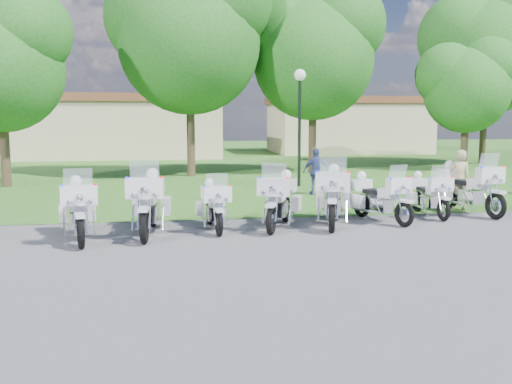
{
  "coord_description": "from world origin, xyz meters",
  "views": [
    {
      "loc": [
        -2.52,
        -11.59,
        2.66
      ],
      "look_at": [
        -0.5,
        1.2,
        0.95
      ],
      "focal_mm": 40.0,
      "sensor_mm": 36.0,
      "label": 1
    }
  ],
  "objects": [
    {
      "name": "motorcycle_0",
      "position": [
        -4.44,
        1.13,
        0.68
      ],
      "size": [
        1.07,
        2.4,
        1.62
      ],
      "rotation": [
        0.0,
        0.0,
        3.33
      ],
      "color": "black",
      "rests_on": "ground"
    },
    {
      "name": "motorcycle_2",
      "position": [
        -1.44,
        1.78,
        0.59
      ],
      "size": [
        0.76,
        2.1,
        1.41
      ],
      "rotation": [
        0.0,
        0.0,
        3.21
      ],
      "color": "black",
      "rests_on": "ground"
    },
    {
      "name": "motorcycle_3",
      "position": [
        0.19,
        1.81,
        0.68
      ],
      "size": [
        1.38,
        2.28,
        1.63
      ],
      "rotation": [
        0.0,
        0.0,
        2.74
      ],
      "color": "black",
      "rests_on": "ground"
    },
    {
      "name": "motorcycle_5",
      "position": [
        2.85,
        2.21,
        0.63
      ],
      "size": [
        1.22,
        2.14,
        1.5
      ],
      "rotation": [
        0.0,
        0.0,
        3.49
      ],
      "color": "black",
      "rests_on": "ground"
    },
    {
      "name": "tree_4",
      "position": [
        15.14,
        18.36,
        6.49
      ],
      "size": [
        7.36,
        6.28,
        9.81
      ],
      "color": "#38281C",
      "rests_on": "ground"
    },
    {
      "name": "grass_lawn",
      "position": [
        0.0,
        27.0,
        0.0
      ],
      "size": [
        100.0,
        48.0,
        0.01
      ],
      "primitive_type": "cube",
      "color": "#1F591C",
      "rests_on": "ground"
    },
    {
      "name": "motorcycle_4",
      "position": [
        1.55,
        1.94,
        0.74
      ],
      "size": [
        1.36,
        2.55,
        1.76
      ],
      "rotation": [
        0.0,
        0.0,
        2.84
      ],
      "color": "black",
      "rests_on": "ground"
    },
    {
      "name": "bystander_a",
      "position": [
        5.74,
        3.5,
        0.86
      ],
      "size": [
        0.7,
        0.54,
        1.73
      ],
      "primitive_type": "imported",
      "rotation": [
        0.0,
        0.0,
        2.93
      ],
      "color": "tan",
      "rests_on": "ground"
    },
    {
      "name": "building_east",
      "position": [
        11.0,
        30.0,
        2.07
      ],
      "size": [
        11.44,
        7.28,
        4.1
      ],
      "color": "#C9B991",
      "rests_on": "ground"
    },
    {
      "name": "lamp_post",
      "position": [
        2.5,
        9.64,
        3.33
      ],
      "size": [
        0.44,
        0.44,
        4.44
      ],
      "color": "black",
      "rests_on": "ground"
    },
    {
      "name": "tree_1",
      "position": [
        -1.47,
        14.26,
        6.47
      ],
      "size": [
        7.33,
        6.26,
        9.77
      ],
      "color": "#38281C",
      "rests_on": "ground"
    },
    {
      "name": "motorcycle_7",
      "position": [
        5.74,
        2.98,
        0.72
      ],
      "size": [
        1.16,
        2.54,
        1.72
      ],
      "rotation": [
        0.0,
        0.0,
        3.34
      ],
      "color": "black",
      "rests_on": "ground"
    },
    {
      "name": "motorcycle_6",
      "position": [
        4.48,
        2.79,
        0.59
      ],
      "size": [
        0.7,
        2.09,
        1.41
      ],
      "rotation": [
        0.0,
        0.0,
        3.16
      ],
      "color": "black",
      "rests_on": "ground"
    },
    {
      "name": "building_west",
      "position": [
        -6.0,
        28.0,
        2.07
      ],
      "size": [
        14.56,
        8.32,
        4.1
      ],
      "color": "#C9B991",
      "rests_on": "ground"
    },
    {
      "name": "tree_2",
      "position": [
        4.34,
        14.98,
        5.86
      ],
      "size": [
        6.65,
        5.67,
        8.86
      ],
      "color": "#38281C",
      "rests_on": "ground"
    },
    {
      "name": "bystander_c",
      "position": [
        2.55,
        7.3,
        0.79
      ],
      "size": [
        0.95,
        0.45,
        1.59
      ],
      "primitive_type": "imported",
      "rotation": [
        0.0,
        0.0,
        3.21
      ],
      "color": "#364382",
      "rests_on": "ground"
    },
    {
      "name": "tree_3",
      "position": [
        12.3,
        15.2,
        4.35
      ],
      "size": [
        4.94,
        4.21,
        6.58
      ],
      "color": "#38281C",
      "rests_on": "ground"
    },
    {
      "name": "ground",
      "position": [
        0.0,
        0.0,
        0.0
      ],
      "size": [
        100.0,
        100.0,
        0.0
      ],
      "primitive_type": "plane",
      "color": "#505055",
      "rests_on": "ground"
    },
    {
      "name": "motorcycle_1",
      "position": [
        -2.92,
        1.48,
        0.73
      ],
      "size": [
        0.97,
        2.62,
        1.76
      ],
      "rotation": [
        0.0,
        0.0,
        3.06
      ],
      "color": "black",
      "rests_on": "ground"
    }
  ]
}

